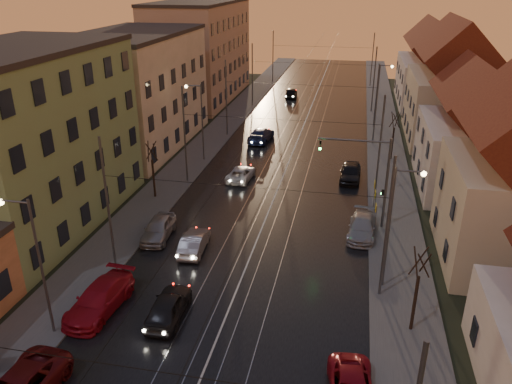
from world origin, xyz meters
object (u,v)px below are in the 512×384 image
Objects in this scene: street_lamp_0 at (34,255)px; parked_left_2 at (99,299)px; driving_car_3 at (261,135)px; parked_left_3 at (158,228)px; driving_car_0 at (168,306)px; driving_car_1 at (194,242)px; parked_right_2 at (350,172)px; driving_car_4 at (291,93)px; driving_car_2 at (241,174)px; traffic_light_mast at (374,172)px; parked_right_1 at (362,227)px; street_lamp_3 at (379,89)px; street_lamp_1 at (396,217)px; street_lamp_2 at (199,115)px.

street_lamp_0 is 1.49× the size of parked_left_2.
driving_car_3 reaches higher than parked_left_3.
driving_car_1 is (-0.88, 7.42, -0.06)m from driving_car_0.
parked_right_2 is at bearing 58.76° from street_lamp_0.
driving_car_3 is 23.14m from driving_car_4.
driving_car_3 reaches higher than parked_left_2.
parked_left_2 is at bearing 85.08° from driving_car_2.
street_lamp_0 is 23.42m from traffic_light_mast.
parked_right_1 is at bearing 124.11° from driving_car_3.
parked_left_3 reaches higher than driving_car_0.
driving_car_4 is 0.96× the size of parked_right_2.
parked_right_1 is (16.60, 14.57, -4.19)m from street_lamp_0.
driving_car_0 is 1.00× the size of driving_car_4.
parked_left_3 is at bearing 81.26° from driving_car_4.
traffic_light_mast reaches higher than parked_right_2.
driving_car_2 is at bearing 70.23° from parked_left_3.
street_lamp_0 is at bearing 58.96° from driving_car_1.
street_lamp_3 is at bearing 73.38° from parked_left_2.
driving_car_0 is at bearing -110.66° from parked_right_2.
parked_right_2 is at bearing -165.05° from driving_car_2.
driving_car_0 is 4.12m from parked_left_2.
street_lamp_1 is at bearing 120.80° from driving_car_3.
parked_left_2 is at bearing -94.76° from parked_left_3.
parked_right_1 is at bearing -109.30° from traffic_light_mast.
driving_car_2 is at bearing -39.70° from street_lamp_2.
parked_right_2 reaches higher than parked_right_1.
driving_car_1 is 13.65m from driving_car_2.
street_lamp_3 is 20.00m from driving_car_4.
street_lamp_1 is 1.11× the size of traffic_light_mast.
driving_car_2 is (-12.90, -20.40, -4.28)m from street_lamp_3.
parked_right_1 is at bearing -133.63° from driving_car_0.
parked_right_2 reaches higher than driving_car_0.
street_lamp_0 is 30.10m from parked_right_2.
traffic_light_mast is 1.64× the size of driving_car_2.
parked_right_1 is (11.29, -9.03, 0.09)m from driving_car_2.
driving_car_3 is 1.22× the size of driving_car_4.
street_lamp_0 is at bearing -156.28° from street_lamp_1.
driving_car_0 is at bearing -106.48° from street_lamp_3.
driving_car_0 is at bearing -127.26° from parked_right_1.
driving_car_1 is (-13.14, -34.05, -4.19)m from street_lamp_3.
street_lamp_2 is 1.48× the size of driving_car_3.
traffic_light_mast reaches higher than driving_car_0.
parked_right_2 is at bearing 42.02° from parked_left_3.
parked_left_3 is (-16.31, -32.72, -4.13)m from street_lamp_3.
street_lamp_1 is 1.82× the size of driving_car_2.
street_lamp_2 reaches higher than driving_car_1.
parked_left_2 reaches higher than parked_left_3.
parked_left_3 is at bearing 78.91° from driving_car_2.
driving_car_0 reaches higher than parked_right_1.
street_lamp_0 is 59.18m from driving_car_4.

